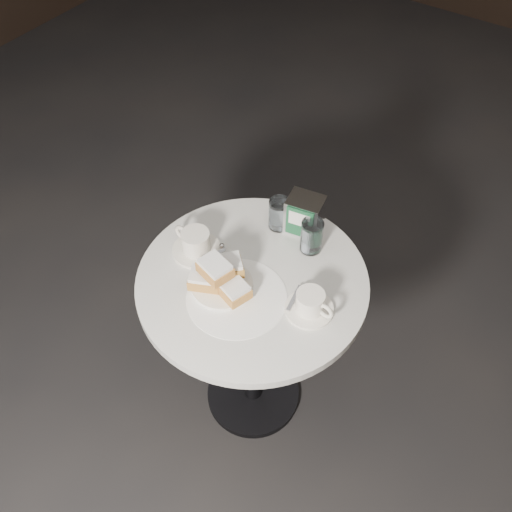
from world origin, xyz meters
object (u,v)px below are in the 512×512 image
object	(u,v)px
cafe_table	(253,317)
beignet_plate	(221,278)
coffee_cup_left	(196,243)
coffee_cup_right	(310,304)
napkin_dispenser	(304,215)
water_glass_left	(279,214)
water_glass_right	(312,236)

from	to	relation	value
cafe_table	beignet_plate	distance (m)	0.26
cafe_table	coffee_cup_left	distance (m)	0.31
beignet_plate	coffee_cup_right	world-z (taller)	beignet_plate
coffee_cup_right	napkin_dispenser	world-z (taller)	napkin_dispenser
coffee_cup_left	napkin_dispenser	bearing A→B (deg)	53.68
cafe_table	coffee_cup_right	size ratio (longest dim) A/B	4.81
beignet_plate	napkin_dispenser	xyz separation A→B (m)	(0.08, 0.34, 0.02)
cafe_table	water_glass_left	size ratio (longest dim) A/B	6.98
coffee_cup_left	water_glass_left	distance (m)	0.28
coffee_cup_left	napkin_dispenser	xyz separation A→B (m)	(0.23, 0.27, 0.03)
beignet_plate	coffee_cup_left	bearing A→B (deg)	154.02
beignet_plate	water_glass_right	bearing A→B (deg)	63.93
cafe_table	coffee_cup_right	xyz separation A→B (m)	(0.20, -0.00, 0.23)
water_glass_right	coffee_cup_right	bearing A→B (deg)	-59.87
cafe_table	water_glass_right	world-z (taller)	water_glass_right
cafe_table	coffee_cup_left	bearing A→B (deg)	-178.42
coffee_cup_left	water_glass_left	bearing A→B (deg)	61.01
cafe_table	coffee_cup_right	distance (m)	0.31
beignet_plate	napkin_dispenser	bearing A→B (deg)	77.33
coffee_cup_right	water_glass_left	bearing A→B (deg)	142.62
coffee_cup_right	beignet_plate	bearing A→B (deg)	-158.66
water_glass_left	coffee_cup_right	bearing A→B (deg)	-42.31
beignet_plate	coffee_cup_left	world-z (taller)	beignet_plate
coffee_cup_left	water_glass_left	size ratio (longest dim) A/B	1.56
water_glass_right	cafe_table	bearing A→B (deg)	-111.74
coffee_cup_left	coffee_cup_right	world-z (taller)	coffee_cup_left
cafe_table	coffee_cup_left	xyz separation A→B (m)	(-0.21, -0.01, 0.23)
coffee_cup_right	water_glass_left	distance (m)	0.35
beignet_plate	water_glass_right	xyz separation A→B (m)	(0.14, 0.28, 0.01)
water_glass_left	napkin_dispenser	distance (m)	0.08
cafe_table	napkin_dispenser	world-z (taller)	napkin_dispenser
napkin_dispenser	coffee_cup_right	bearing A→B (deg)	-65.72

